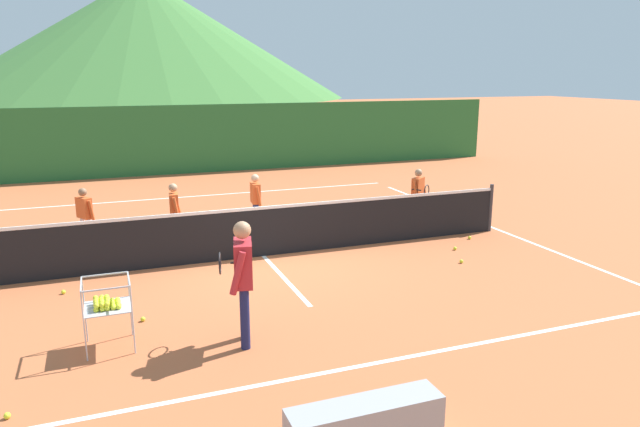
{
  "coord_description": "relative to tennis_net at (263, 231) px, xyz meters",
  "views": [
    {
      "loc": [
        -2.77,
        -10.38,
        3.43
      ],
      "look_at": [
        0.7,
        -1.21,
        1.05
      ],
      "focal_mm": 32.84,
      "sensor_mm": 36.0,
      "label": 1
    }
  ],
  "objects": [
    {
      "name": "windscreen_fence",
      "position": [
        0.0,
        10.05,
        0.68
      ],
      "size": [
        23.81,
        0.08,
        2.35
      ],
      "primitive_type": "cube",
      "color": "#286B33",
      "rests_on": "ground"
    },
    {
      "name": "student_3",
      "position": [
        4.04,
        1.19,
        0.26
      ],
      "size": [
        0.5,
        0.65,
        1.27
      ],
      "color": "black",
      "rests_on": "ground"
    },
    {
      "name": "ball_cart",
      "position": [
        -2.86,
        -3.01,
        0.09
      ],
      "size": [
        0.58,
        0.58,
        0.9
      ],
      "color": "#B7B7BC",
      "rests_on": "ground"
    },
    {
      "name": "student_2",
      "position": [
        0.35,
        1.87,
        0.26
      ],
      "size": [
        0.26,
        0.5,
        1.26
      ],
      "color": "navy",
      "rests_on": "ground"
    },
    {
      "name": "line_baseline_near",
      "position": [
        0.0,
        -4.59,
        -0.5
      ],
      "size": [
        10.82,
        0.08,
        0.01
      ],
      "primitive_type": "cube",
      "color": "white",
      "rests_on": "ground"
    },
    {
      "name": "student_0",
      "position": [
        -3.15,
        1.88,
        0.22
      ],
      "size": [
        0.36,
        0.49,
        1.2
      ],
      "color": "silver",
      "rests_on": "ground"
    },
    {
      "name": "tennis_ball_5",
      "position": [
        4.38,
        -0.41,
        -0.47
      ],
      "size": [
        0.07,
        0.07,
        0.07
      ],
      "primitive_type": "sphere",
      "color": "yellow",
      "rests_on": "ground"
    },
    {
      "name": "line_service_center",
      "position": [
        0.0,
        0.0,
        -0.5
      ],
      "size": [
        0.08,
        5.33,
        0.01
      ],
      "primitive_type": "cube",
      "color": "white",
      "rests_on": "ground"
    },
    {
      "name": "hill_0",
      "position": [
        4.23,
        75.12,
        7.48
      ],
      "size": [
        53.45,
        53.45,
        15.95
      ],
      "primitive_type": "cone",
      "color": "#427A38",
      "rests_on": "ground"
    },
    {
      "name": "tennis_ball_3",
      "position": [
        -3.49,
        -0.78,
        -0.47
      ],
      "size": [
        0.07,
        0.07,
        0.07
      ],
      "primitive_type": "sphere",
      "color": "yellow",
      "rests_on": "ground"
    },
    {
      "name": "courtside_bench",
      "position": [
        -0.67,
        -6.01,
        -0.27
      ],
      "size": [
        1.5,
        0.36,
        0.46
      ],
      "primitive_type": "cube",
      "color": "#99999E",
      "rests_on": "ground"
    },
    {
      "name": "tennis_net",
      "position": [
        0.0,
        0.0,
        0.0
      ],
      "size": [
        10.42,
        0.08,
        1.05
      ],
      "color": "#333338",
      "rests_on": "ground"
    },
    {
      "name": "line_baseline_far",
      "position": [
        0.0,
        6.05,
        -0.5
      ],
      "size": [
        10.82,
        0.08,
        0.01
      ],
      "primitive_type": "cube",
      "color": "white",
      "rests_on": "ground"
    },
    {
      "name": "tennis_ball_0",
      "position": [
        3.3,
        -1.7,
        -0.47
      ],
      "size": [
        0.07,
        0.07,
        0.07
      ],
      "primitive_type": "sphere",
      "color": "yellow",
      "rests_on": "ground"
    },
    {
      "name": "tennis_ball_2",
      "position": [
        -3.87,
        -4.31,
        -0.47
      ],
      "size": [
        0.07,
        0.07,
        0.07
      ],
      "primitive_type": "sphere",
      "color": "yellow",
      "rests_on": "ground"
    },
    {
      "name": "tennis_ball_1",
      "position": [
        3.65,
        -0.96,
        -0.47
      ],
      "size": [
        0.07,
        0.07,
        0.07
      ],
      "primitive_type": "sphere",
      "color": "yellow",
      "rests_on": "ground"
    },
    {
      "name": "ground_plane",
      "position": [
        0.0,
        0.0,
        -0.5
      ],
      "size": [
        120.0,
        120.0,
        0.0
      ],
      "primitive_type": "plane",
      "color": "#BC6038"
    },
    {
      "name": "line_sideline_east",
      "position": [
        5.41,
        0.0,
        -0.5
      ],
      "size": [
        0.08,
        10.64,
        0.01
      ],
      "primitive_type": "cube",
      "color": "white",
      "rests_on": "ground"
    },
    {
      "name": "instructor",
      "position": [
        -1.2,
        -3.49,
        0.48
      ],
      "size": [
        0.44,
        0.8,
        1.63
      ],
      "color": "#191E4C",
      "rests_on": "ground"
    },
    {
      "name": "student_1",
      "position": [
        -1.46,
        1.36,
        0.26
      ],
      "size": [
        0.27,
        0.51,
        1.27
      ],
      "color": "silver",
      "rests_on": "ground"
    },
    {
      "name": "tennis_ball_4",
      "position": [
        -2.4,
        -2.32,
        -0.47
      ],
      "size": [
        0.07,
        0.07,
        0.07
      ],
      "primitive_type": "sphere",
      "color": "yellow",
      "rests_on": "ground"
    }
  ]
}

